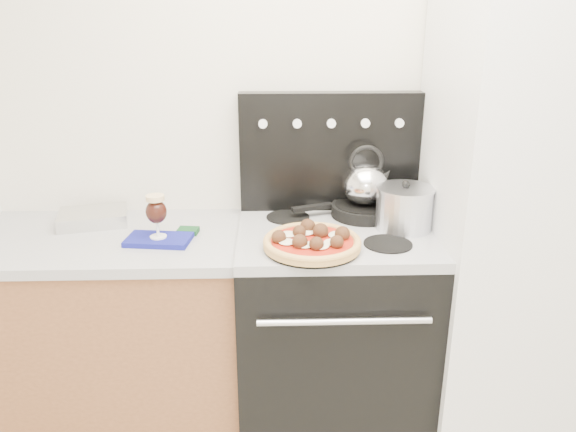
{
  "coord_description": "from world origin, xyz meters",
  "views": [
    {
      "loc": [
        -0.17,
        -0.87,
        1.73
      ],
      "look_at": [
        -0.11,
        1.05,
        1.03
      ],
      "focal_mm": 35.0,
      "sensor_mm": 36.0,
      "label": 1
    }
  ],
  "objects_px": {
    "tea_kettle": "(365,180)",
    "pizza_pan": "(312,248)",
    "oven_mitt": "(159,240)",
    "stock_pot": "(404,209)",
    "skillet": "(364,210)",
    "base_cabinet": "(70,339)",
    "beer_glass": "(157,216)",
    "fridge": "(514,223)",
    "stove_body": "(332,336)",
    "pizza": "(312,240)"
  },
  "relations": [
    {
      "from": "base_cabinet",
      "to": "pizza_pan",
      "type": "distance_m",
      "value": 1.14
    },
    {
      "from": "oven_mitt",
      "to": "skillet",
      "type": "relative_size",
      "value": 0.88
    },
    {
      "from": "base_cabinet",
      "to": "pizza_pan",
      "type": "xyz_separation_m",
      "value": [
        1.0,
        -0.21,
        0.5
      ]
    },
    {
      "from": "oven_mitt",
      "to": "pizza_pan",
      "type": "height_order",
      "value": "pizza_pan"
    },
    {
      "from": "skillet",
      "to": "stock_pot",
      "type": "bearing_deg",
      "value": -48.17
    },
    {
      "from": "base_cabinet",
      "to": "beer_glass",
      "type": "bearing_deg",
      "value": -10.37
    },
    {
      "from": "fridge",
      "to": "stock_pot",
      "type": "xyz_separation_m",
      "value": [
        -0.43,
        0.04,
        0.05
      ]
    },
    {
      "from": "pizza_pan",
      "to": "tea_kettle",
      "type": "xyz_separation_m",
      "value": [
        0.24,
        0.35,
        0.15
      ]
    },
    {
      "from": "skillet",
      "to": "fridge",
      "type": "bearing_deg",
      "value": -18.54
    },
    {
      "from": "pizza_pan",
      "to": "skillet",
      "type": "xyz_separation_m",
      "value": [
        0.24,
        0.35,
        0.02
      ]
    },
    {
      "from": "base_cabinet",
      "to": "pizza",
      "type": "xyz_separation_m",
      "value": [
        1.0,
        -0.21,
        0.53
      ]
    },
    {
      "from": "beer_glass",
      "to": "pizza",
      "type": "height_order",
      "value": "beer_glass"
    },
    {
      "from": "base_cabinet",
      "to": "fridge",
      "type": "distance_m",
      "value": 1.88
    },
    {
      "from": "skillet",
      "to": "base_cabinet",
      "type": "bearing_deg",
      "value": -173.69
    },
    {
      "from": "fridge",
      "to": "tea_kettle",
      "type": "height_order",
      "value": "fridge"
    },
    {
      "from": "oven_mitt",
      "to": "tea_kettle",
      "type": "height_order",
      "value": "tea_kettle"
    },
    {
      "from": "fridge",
      "to": "oven_mitt",
      "type": "distance_m",
      "value": 1.38
    },
    {
      "from": "tea_kettle",
      "to": "beer_glass",
      "type": "bearing_deg",
      "value": -146.58
    },
    {
      "from": "beer_glass",
      "to": "pizza_pan",
      "type": "relative_size",
      "value": 0.51
    },
    {
      "from": "oven_mitt",
      "to": "skillet",
      "type": "height_order",
      "value": "skillet"
    },
    {
      "from": "tea_kettle",
      "to": "skillet",
      "type": "bearing_deg",
      "value": 0.0
    },
    {
      "from": "base_cabinet",
      "to": "beer_glass",
      "type": "height_order",
      "value": "beer_glass"
    },
    {
      "from": "pizza",
      "to": "stock_pot",
      "type": "xyz_separation_m",
      "value": [
        0.38,
        0.2,
        0.04
      ]
    },
    {
      "from": "pizza_pan",
      "to": "stock_pot",
      "type": "bearing_deg",
      "value": 28.16
    },
    {
      "from": "skillet",
      "to": "pizza_pan",
      "type": "bearing_deg",
      "value": -124.9
    },
    {
      "from": "base_cabinet",
      "to": "skillet",
      "type": "relative_size",
      "value": 5.29
    },
    {
      "from": "base_cabinet",
      "to": "pizza",
      "type": "relative_size",
      "value": 4.12
    },
    {
      "from": "beer_glass",
      "to": "base_cabinet",
      "type": "bearing_deg",
      "value": 169.63
    },
    {
      "from": "base_cabinet",
      "to": "stock_pot",
      "type": "relative_size",
      "value": 6.61
    },
    {
      "from": "tea_kettle",
      "to": "stock_pot",
      "type": "distance_m",
      "value": 0.21
    },
    {
      "from": "beer_glass",
      "to": "stock_pot",
      "type": "bearing_deg",
      "value": 4.05
    },
    {
      "from": "stove_body",
      "to": "pizza_pan",
      "type": "height_order",
      "value": "pizza_pan"
    },
    {
      "from": "stove_body",
      "to": "fridge",
      "type": "bearing_deg",
      "value": -2.05
    },
    {
      "from": "pizza_pan",
      "to": "stove_body",
      "type": "bearing_deg",
      "value": 60.92
    },
    {
      "from": "pizza_pan",
      "to": "stock_pot",
      "type": "height_order",
      "value": "stock_pot"
    },
    {
      "from": "stock_pot",
      "to": "base_cabinet",
      "type": "bearing_deg",
      "value": 179.58
    },
    {
      "from": "beer_glass",
      "to": "skillet",
      "type": "height_order",
      "value": "beer_glass"
    },
    {
      "from": "stove_body",
      "to": "fridge",
      "type": "height_order",
      "value": "fridge"
    },
    {
      "from": "pizza",
      "to": "stock_pot",
      "type": "relative_size",
      "value": 1.6
    },
    {
      "from": "fridge",
      "to": "beer_glass",
      "type": "height_order",
      "value": "fridge"
    },
    {
      "from": "beer_glass",
      "to": "fridge",
      "type": "bearing_deg",
      "value": 1.14
    },
    {
      "from": "tea_kettle",
      "to": "pizza_pan",
      "type": "bearing_deg",
      "value": -106.18
    },
    {
      "from": "base_cabinet",
      "to": "oven_mitt",
      "type": "bearing_deg",
      "value": -10.37
    },
    {
      "from": "beer_glass",
      "to": "stock_pot",
      "type": "height_order",
      "value": "beer_glass"
    },
    {
      "from": "pizza_pan",
      "to": "tea_kettle",
      "type": "relative_size",
      "value": 1.59
    },
    {
      "from": "pizza_pan",
      "to": "pizza",
      "type": "distance_m",
      "value": 0.03
    },
    {
      "from": "fridge",
      "to": "stock_pot",
      "type": "height_order",
      "value": "fridge"
    },
    {
      "from": "tea_kettle",
      "to": "base_cabinet",
      "type": "bearing_deg",
      "value": -154.96
    },
    {
      "from": "stove_body",
      "to": "tea_kettle",
      "type": "bearing_deg",
      "value": 49.31
    },
    {
      "from": "oven_mitt",
      "to": "stock_pot",
      "type": "xyz_separation_m",
      "value": [
        0.95,
        0.07,
        0.09
      ]
    }
  ]
}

